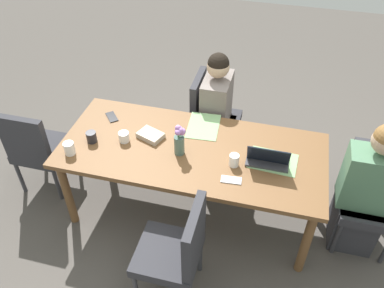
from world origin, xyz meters
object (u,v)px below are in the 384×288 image
(dining_table, at_px, (192,156))
(phone_black, at_px, (112,117))
(chair_head_left_left_mid, at_px, (370,192))
(coffee_mug_centre_left, at_px, (69,148))
(flower_vase, at_px, (179,139))
(chair_far_right_near, at_px, (178,249))
(chair_near_left_near, at_px, (209,114))
(person_near_left_near, at_px, (216,117))
(coffee_mug_centre_right, at_px, (124,137))
(chair_head_right_left_far, at_px, (37,147))
(coffee_mug_near_right, at_px, (234,160))
(coffee_mug_near_left, at_px, (91,137))
(book_red_cover, at_px, (151,135))
(laptop_head_left_left_mid, at_px, (268,158))
(phone_silver, at_px, (231,180))
(person_head_left_left_mid, at_px, (364,195))

(dining_table, height_order, phone_black, phone_black)
(dining_table, xyz_separation_m, chair_head_left_left_mid, (-1.42, -0.11, -0.16))
(dining_table, bearing_deg, phone_black, -16.15)
(coffee_mug_centre_left, bearing_deg, flower_vase, -165.28)
(chair_head_left_left_mid, relative_size, chair_far_right_near, 1.00)
(chair_near_left_near, distance_m, coffee_mug_centre_left, 1.42)
(person_near_left_near, distance_m, chair_far_right_near, 1.50)
(coffee_mug_centre_right, height_order, phone_black, coffee_mug_centre_right)
(chair_head_right_left_far, xyz_separation_m, coffee_mug_near_right, (-1.75, 0.03, 0.28))
(coffee_mug_near_left, distance_m, coffee_mug_centre_left, 0.20)
(chair_head_right_left_far, relative_size, coffee_mug_centre_right, 10.60)
(chair_head_left_left_mid, height_order, book_red_cover, chair_head_left_left_mid)
(chair_far_right_near, bearing_deg, dining_table, -82.74)
(chair_near_left_near, distance_m, person_near_left_near, 0.10)
(chair_head_left_left_mid, distance_m, book_red_cover, 1.80)
(flower_vase, relative_size, coffee_mug_centre_left, 2.64)
(chair_head_right_left_far, height_order, coffee_mug_centre_left, chair_head_right_left_far)
(chair_far_right_near, bearing_deg, coffee_mug_centre_right, -48.23)
(person_near_left_near, height_order, chair_head_right_left_far, person_near_left_near)
(laptop_head_left_left_mid, xyz_separation_m, coffee_mug_centre_left, (1.50, 0.28, 0.01))
(dining_table, relative_size, coffee_mug_centre_left, 20.35)
(laptop_head_left_left_mid, bearing_deg, dining_table, -0.68)
(chair_head_left_left_mid, relative_size, chair_head_right_left_far, 1.00)
(person_near_left_near, xyz_separation_m, phone_black, (0.83, 0.50, 0.21))
(chair_head_left_left_mid, xyz_separation_m, laptop_head_left_left_mid, (0.82, 0.12, 0.27))
(laptop_head_left_left_mid, height_order, coffee_mug_near_right, laptop_head_left_left_mid)
(book_red_cover, height_order, phone_silver, book_red_cover)
(laptop_head_left_left_mid, bearing_deg, chair_far_right_near, 57.09)
(book_red_cover, bearing_deg, chair_head_right_left_far, 27.32)
(laptop_head_left_left_mid, distance_m, coffee_mug_near_left, 1.40)
(phone_silver, bearing_deg, coffee_mug_centre_right, -17.95)
(chair_near_left_near, distance_m, laptop_head_left_left_mid, 1.04)
(chair_head_right_left_far, height_order, laptop_head_left_left_mid, laptop_head_left_left_mid)
(coffee_mug_centre_left, bearing_deg, person_head_left_left_mid, -171.88)
(laptop_head_left_left_mid, height_order, coffee_mug_centre_left, laptop_head_left_left_mid)
(person_head_left_left_mid, xyz_separation_m, laptop_head_left_left_mid, (0.76, 0.04, 0.25))
(coffee_mug_centre_right, relative_size, phone_black, 0.57)
(chair_far_right_near, distance_m, phone_silver, 0.62)
(chair_near_left_near, bearing_deg, person_head_left_left_mid, 151.58)
(person_head_left_left_mid, bearing_deg, chair_head_right_left_far, 2.10)
(phone_silver, bearing_deg, chair_far_right_near, 58.29)
(person_near_left_near, relative_size, coffee_mug_near_left, 13.01)
(person_head_left_left_mid, bearing_deg, chair_far_right_near, 32.73)
(person_head_left_left_mid, bearing_deg, dining_table, 1.45)
(dining_table, xyz_separation_m, coffee_mug_near_right, (-0.35, 0.10, 0.12))
(person_head_left_left_mid, distance_m, coffee_mug_near_right, 1.04)
(person_head_left_left_mid, xyz_separation_m, book_red_cover, (1.72, -0.02, 0.22))
(phone_silver, bearing_deg, coffee_mug_near_left, -11.74)
(chair_near_left_near, distance_m, phone_black, 0.97)
(laptop_head_left_left_mid, xyz_separation_m, coffee_mug_centre_right, (1.15, 0.04, -0.00))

